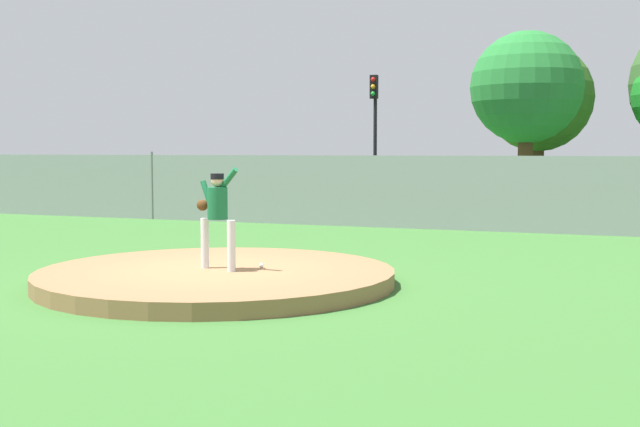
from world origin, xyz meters
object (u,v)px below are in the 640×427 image
parked_car_white (601,193)px  traffic_light_near (375,117)px  parked_car_slate (304,190)px  pitcher_youth (217,210)px  parked_car_champagne (185,187)px  traffic_cone_orange (410,215)px  baseball (261,265)px  parked_car_teal (479,191)px

parked_car_white → traffic_light_near: (-8.50, 3.64, 2.61)m
parked_car_slate → pitcher_youth: bearing=-72.8°
parked_car_champagne → parked_car_white: bearing=1.8°
pitcher_youth → parked_car_white: pitcher_youth is taller
traffic_cone_orange → traffic_light_near: size_ratio=0.11×
pitcher_youth → baseball: 1.16m
parked_car_champagne → traffic_cone_orange: (9.40, -3.09, -0.53)m
baseball → parked_car_slate: size_ratio=0.02×
parked_car_teal → traffic_cone_orange: (-1.50, -2.85, -0.58)m
pitcher_youth → parked_car_white: 15.90m
parked_car_slate → parked_car_teal: bearing=1.3°
parked_car_teal → parked_car_champagne: (-10.90, 0.24, -0.05)m
parked_car_champagne → parked_car_teal: bearing=-1.3°
parked_car_slate → traffic_light_near: bearing=76.2°
baseball → parked_car_teal: (1.02, 13.88, 0.56)m
parked_car_white → baseball: bearing=-107.7°
baseball → parked_car_champagne: 17.24m
baseball → parked_car_white: (4.66, 14.57, 0.53)m
parked_car_slate → traffic_cone_orange: bearing=-31.4°
baseball → parked_car_slate: parked_car_slate is taller
parked_car_champagne → traffic_cone_orange: size_ratio=7.44×
baseball → parked_car_white: 15.30m
pitcher_youth → parked_car_teal: size_ratio=0.37×
baseball → parked_car_white: size_ratio=0.02×
traffic_light_near → traffic_cone_orange: bearing=-64.9°
pitcher_youth → traffic_cone_orange: (0.08, 11.48, -0.93)m
parked_car_teal → parked_car_slate: size_ratio=1.03×
pitcher_youth → baseball: pitcher_youth is taller
parked_car_slate → traffic_cone_orange: (4.46, -2.72, -0.51)m
pitcher_youth → traffic_light_near: bearing=100.0°
parked_car_white → parked_car_teal: bearing=-169.3°
parked_car_champagne → traffic_light_near: size_ratio=0.81×
pitcher_youth → parked_car_champagne: bearing=122.6°
parked_car_slate → traffic_cone_orange: size_ratio=7.83×
baseball → traffic_cone_orange: traffic_cone_orange is taller
parked_car_teal → pitcher_youth: bearing=-96.3°
baseball → parked_car_champagne: parked_car_champagne is taller
parked_car_teal → parked_car_white: (3.64, 0.69, -0.03)m
pitcher_youth → baseball: (0.56, 0.45, -0.91)m
parked_car_champagne → traffic_light_near: bearing=34.1°
parked_car_white → parked_car_slate: bearing=-175.1°
pitcher_youth → traffic_light_near: traffic_light_near is taller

